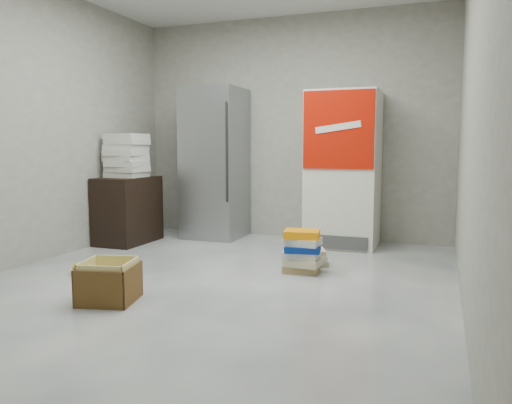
{
  "coord_description": "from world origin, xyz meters",
  "views": [
    {
      "loc": [
        1.82,
        -3.69,
        1.17
      ],
      "look_at": [
        0.19,
        0.7,
        0.65
      ],
      "focal_mm": 35.0,
      "sensor_mm": 36.0,
      "label": 1
    }
  ],
  "objects": [
    {
      "name": "ground",
      "position": [
        0.0,
        0.0,
        0.0
      ],
      "size": [
        5.0,
        5.0,
        0.0
      ],
      "primitive_type": "plane",
      "color": "silver",
      "rests_on": "ground"
    },
    {
      "name": "room_shell",
      "position": [
        0.0,
        0.0,
        1.8
      ],
      "size": [
        4.04,
        5.04,
        2.82
      ],
      "color": "#A59F95",
      "rests_on": "ground"
    },
    {
      "name": "steel_fridge",
      "position": [
        -0.9,
        2.13,
        0.95
      ],
      "size": [
        0.7,
        0.72,
        1.9
      ],
      "color": "gray",
      "rests_on": "ground"
    },
    {
      "name": "coke_cooler",
      "position": [
        0.75,
        2.12,
        0.9
      ],
      "size": [
        0.8,
        0.73,
        1.8
      ],
      "color": "silver",
      "rests_on": "ground"
    },
    {
      "name": "wood_shelf",
      "position": [
        -1.73,
        1.4,
        0.4
      ],
      "size": [
        0.5,
        0.8,
        0.8
      ],
      "primitive_type": "cube",
      "color": "black",
      "rests_on": "ground"
    },
    {
      "name": "supply_box_stack",
      "position": [
        -1.72,
        1.4,
        1.06
      ],
      "size": [
        0.44,
        0.44,
        0.52
      ],
      "color": "beige",
      "rests_on": "wood_shelf"
    },
    {
      "name": "phonebook_stack_main",
      "position": [
        0.64,
        0.73,
        0.2
      ],
      "size": [
        0.37,
        0.32,
        0.4
      ],
      "rotation": [
        0.0,
        0.0,
        0.08
      ],
      "color": "#93794C",
      "rests_on": "ground"
    },
    {
      "name": "phonebook_stack_side",
      "position": [
        0.62,
        1.05,
        0.08
      ],
      "size": [
        0.44,
        0.4,
        0.15
      ],
      "rotation": [
        0.0,
        0.0,
        0.37
      ],
      "color": "#C2B28C",
      "rests_on": "ground"
    },
    {
      "name": "cardboard_box",
      "position": [
        -0.5,
        -0.63,
        0.13
      ],
      "size": [
        0.47,
        0.47,
        0.32
      ],
      "rotation": [
        0.0,
        0.0,
        0.24
      ],
      "color": "gold",
      "rests_on": "ground"
    },
    {
      "name": "bucket_lid",
      "position": [
        -1.19,
        0.01,
        0.04
      ],
      "size": [
        0.32,
        0.32,
        0.08
      ],
      "primitive_type": "cylinder",
      "rotation": [
        0.0,
        0.0,
        -0.01
      ],
      "color": "gold",
      "rests_on": "ground"
    }
  ]
}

